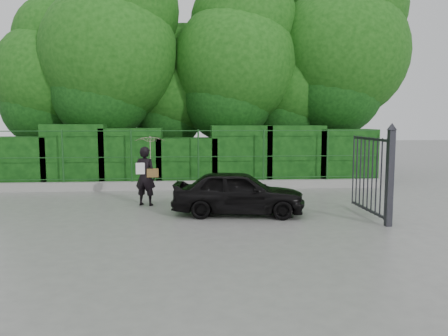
{
  "coord_description": "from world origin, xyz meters",
  "views": [
    {
      "loc": [
        0.04,
        -10.66,
        2.42
      ],
      "look_at": [
        1.03,
        1.3,
        1.1
      ],
      "focal_mm": 35.0,
      "sensor_mm": 36.0,
      "label": 1
    }
  ],
  "objects": [
    {
      "name": "kerb",
      "position": [
        0.0,
        4.5,
        0.15
      ],
      "size": [
        14.0,
        0.25,
        0.3
      ],
      "primitive_type": "cube",
      "color": "#9E9E99",
      "rests_on": "ground"
    },
    {
      "name": "gate",
      "position": [
        4.6,
        -0.72,
        1.19
      ],
      "size": [
        0.22,
        2.33,
        2.36
      ],
      "color": "#26262C",
      "rests_on": "ground"
    },
    {
      "name": "woman",
      "position": [
        -1.09,
        1.78,
        1.28
      ],
      "size": [
        0.94,
        0.88,
        1.99
      ],
      "color": "black",
      "rests_on": "ground"
    },
    {
      "name": "ground",
      "position": [
        0.0,
        0.0,
        0.0
      ],
      "size": [
        80.0,
        80.0,
        0.0
      ],
      "primitive_type": "plane",
      "color": "gray"
    },
    {
      "name": "car",
      "position": [
        1.32,
        0.33,
        0.57
      ],
      "size": [
        3.52,
        1.79,
        1.15
      ],
      "primitive_type": "imported",
      "rotation": [
        0.0,
        0.0,
        1.44
      ],
      "color": "black",
      "rests_on": "ground"
    },
    {
      "name": "fence",
      "position": [
        0.22,
        4.5,
        1.2
      ],
      "size": [
        14.13,
        0.06,
        1.8
      ],
      "color": "#1A4A1B",
      "rests_on": "kerb"
    },
    {
      "name": "hedge",
      "position": [
        0.1,
        5.5,
        1.04
      ],
      "size": [
        14.2,
        1.2,
        2.27
      ],
      "color": "black",
      "rests_on": "ground"
    },
    {
      "name": "trees",
      "position": [
        1.14,
        7.74,
        4.62
      ],
      "size": [
        17.1,
        6.15,
        8.08
      ],
      "color": "black",
      "rests_on": "ground"
    }
  ]
}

